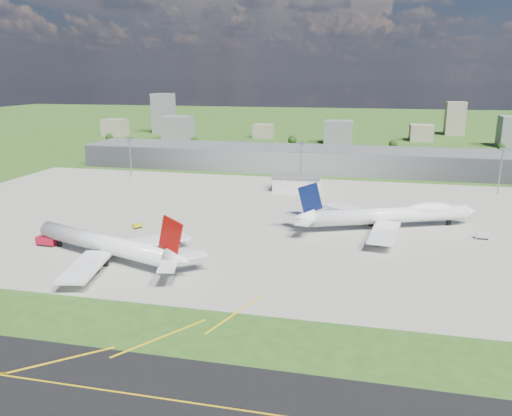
% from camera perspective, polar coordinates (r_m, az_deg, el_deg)
% --- Properties ---
extents(ground, '(1400.00, 1400.00, 0.00)m').
position_cam_1_polar(ground, '(336.62, 4.21, 3.96)').
color(ground, '#29541A').
rests_on(ground, ground).
extents(apron, '(360.00, 190.00, 0.08)m').
position_cam_1_polar(apron, '(229.38, 2.59, -1.25)').
color(apron, gray).
rests_on(apron, ground).
extents(terminal, '(300.00, 42.00, 15.00)m').
position_cam_1_polar(terminal, '(349.92, 4.60, 5.62)').
color(terminal, gray).
rests_on(terminal, ground).
extents(ops_building, '(26.00, 16.00, 8.00)m').
position_cam_1_polar(ops_building, '(285.94, 4.72, 2.79)').
color(ops_building, silver).
rests_on(ops_building, ground).
extents(mast_west, '(3.50, 2.00, 25.90)m').
position_cam_1_polar(mast_west, '(330.60, -14.20, 6.46)').
color(mast_west, gray).
rests_on(mast_west, ground).
extents(mast_center, '(3.50, 2.00, 25.90)m').
position_cam_1_polar(mast_center, '(298.06, 5.18, 5.96)').
color(mast_center, gray).
rests_on(mast_center, ground).
extents(mast_east, '(3.50, 2.00, 25.90)m').
position_cam_1_polar(mast_east, '(304.28, 26.25, 4.67)').
color(mast_east, gray).
rests_on(mast_east, ground).
extents(airliner_red_twin, '(73.76, 56.03, 20.90)m').
position_cam_1_polar(airliner_red_twin, '(184.88, -16.54, -4.11)').
color(airliner_red_twin, white).
rests_on(airliner_red_twin, ground).
extents(airliner_blue_quad, '(78.91, 60.08, 21.59)m').
position_cam_1_polar(airliner_blue_quad, '(220.70, 15.12, -0.81)').
color(airliner_blue_quad, white).
rests_on(airliner_blue_quad, ground).
extents(fire_truck, '(7.97, 3.29, 3.51)m').
position_cam_1_polar(fire_truck, '(209.37, -22.82, -3.55)').
color(fire_truck, maroon).
rests_on(fire_truck, ground).
extents(tug_yellow, '(4.28, 4.48, 1.93)m').
position_cam_1_polar(tug_yellow, '(221.10, -13.42, -2.02)').
color(tug_yellow, '#C3B60B').
rests_on(tug_yellow, ground).
extents(van_white_near, '(3.80, 5.72, 2.67)m').
position_cam_1_polar(van_white_near, '(222.42, 6.41, -1.50)').
color(van_white_near, silver).
rests_on(van_white_near, ground).
extents(van_white_far, '(5.14, 2.71, 2.57)m').
position_cam_1_polar(van_white_far, '(220.59, 24.45, -2.94)').
color(van_white_far, silver).
rests_on(van_white_far, ground).
extents(bldg_far_w, '(24.00, 20.00, 18.00)m').
position_cam_1_polar(bldg_far_w, '(567.30, -15.82, 8.84)').
color(bldg_far_w, gray).
rests_on(bldg_far_w, ground).
extents(bldg_w, '(28.00, 22.00, 24.00)m').
position_cam_1_polar(bldg_w, '(515.32, -8.95, 8.99)').
color(bldg_w, slate).
rests_on(bldg_w, ground).
extents(bldg_cw, '(20.00, 18.00, 14.00)m').
position_cam_1_polar(bldg_cw, '(531.21, 0.83, 8.80)').
color(bldg_cw, gray).
rests_on(bldg_cw, ground).
extents(bldg_c, '(26.00, 20.00, 22.00)m').
position_cam_1_polar(bldg_c, '(490.66, 9.39, 8.56)').
color(bldg_c, slate).
rests_on(bldg_c, ground).
extents(bldg_ce, '(22.00, 24.00, 16.00)m').
position_cam_1_polar(bldg_ce, '(532.50, 18.35, 8.17)').
color(bldg_ce, gray).
rests_on(bldg_ce, ground).
extents(bldg_tall_w, '(22.00, 20.00, 44.00)m').
position_cam_1_polar(bldg_tall_w, '(584.88, -10.53, 10.60)').
color(bldg_tall_w, slate).
rests_on(bldg_tall_w, ground).
extents(bldg_tall_e, '(20.00, 18.00, 36.00)m').
position_cam_1_polar(bldg_tall_e, '(595.93, 21.78, 9.49)').
color(bldg_tall_e, gray).
rests_on(bldg_tall_e, ground).
extents(tree_far_w, '(7.20, 7.20, 8.80)m').
position_cam_1_polar(tree_far_w, '(514.53, -16.44, 7.79)').
color(tree_far_w, '#382314').
rests_on(tree_far_w, ground).
extents(tree_w, '(6.75, 6.75, 8.25)m').
position_cam_1_polar(tree_w, '(473.08, -7.05, 7.67)').
color(tree_w, '#382314').
rests_on(tree_w, ground).
extents(tree_c, '(8.10, 8.10, 9.90)m').
position_cam_1_polar(tree_c, '(465.66, 4.17, 7.74)').
color(tree_c, '#382314').
rests_on(tree_c, ground).
extents(tree_e, '(7.65, 7.65, 9.35)m').
position_cam_1_polar(tree_e, '(456.28, 15.41, 7.06)').
color(tree_e, '#382314').
rests_on(tree_e, ground).
extents(tree_far_e, '(6.30, 6.30, 7.70)m').
position_cam_1_polar(tree_far_e, '(479.08, 26.21, 6.30)').
color(tree_far_e, '#382314').
rests_on(tree_far_e, ground).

